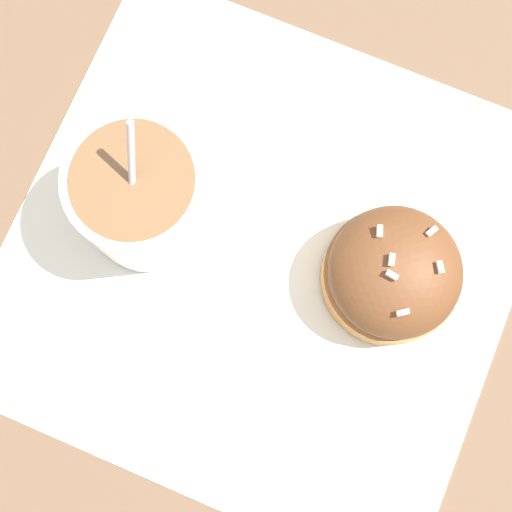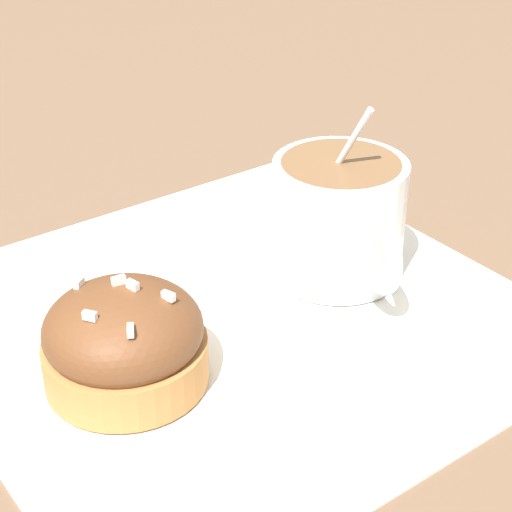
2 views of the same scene
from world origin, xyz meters
name	(u,v)px [view 2 (image 2 of 2)]	position (x,y,z in m)	size (l,w,h in m)	color
ground_plane	(234,318)	(0.00, 0.00, 0.00)	(3.00, 3.00, 0.00)	brown
paper_napkin	(234,316)	(0.00, 0.00, 0.00)	(0.33, 0.32, 0.00)	white
coffee_cup	(345,217)	(0.08, -0.01, 0.04)	(0.08, 0.11, 0.11)	white
frosted_pastry	(124,341)	(-0.08, -0.01, 0.03)	(0.09, 0.09, 0.06)	#B2753D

